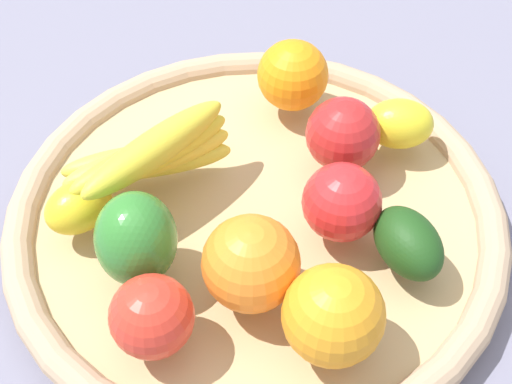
% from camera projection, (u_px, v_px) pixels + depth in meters
% --- Properties ---
extents(ground_plane, '(2.40, 2.40, 0.00)m').
position_uv_depth(ground_plane, '(256.00, 233.00, 0.75)').
color(ground_plane, slate).
rests_on(ground_plane, ground).
extents(basket, '(0.48, 0.48, 0.04)m').
position_uv_depth(basket, '(256.00, 220.00, 0.73)').
color(basket, tan).
rests_on(basket, ground_plane).
extents(banana_bunch, '(0.12, 0.17, 0.08)m').
position_uv_depth(banana_bunch, '(150.00, 156.00, 0.70)').
color(banana_bunch, yellow).
rests_on(banana_bunch, basket).
extents(orange_0, '(0.10, 0.10, 0.08)m').
position_uv_depth(orange_0, '(251.00, 263.00, 0.62)').
color(orange_0, orange).
rests_on(orange_0, basket).
extents(apple_2, '(0.10, 0.10, 0.07)m').
position_uv_depth(apple_2, '(342.00, 202.00, 0.67)').
color(apple_2, red).
rests_on(apple_2, basket).
extents(avocado, '(0.09, 0.07, 0.05)m').
position_uv_depth(avocado, '(408.00, 243.00, 0.65)').
color(avocado, '#1C4417').
rests_on(avocado, basket).
extents(apple_1, '(0.08, 0.08, 0.07)m').
position_uv_depth(apple_1, '(343.00, 134.00, 0.73)').
color(apple_1, red).
rests_on(apple_1, basket).
extents(apple_0, '(0.08, 0.08, 0.07)m').
position_uv_depth(apple_0, '(152.00, 317.00, 0.60)').
color(apple_0, red).
rests_on(apple_0, basket).
extents(orange_1, '(0.10, 0.10, 0.07)m').
position_uv_depth(orange_1, '(293.00, 75.00, 0.78)').
color(orange_1, orange).
rests_on(orange_1, basket).
extents(lemon_1, '(0.08, 0.08, 0.05)m').
position_uv_depth(lemon_1, '(399.00, 124.00, 0.75)').
color(lemon_1, yellow).
rests_on(lemon_1, basket).
extents(lemon_0, '(0.05, 0.07, 0.05)m').
position_uv_depth(lemon_0, '(79.00, 207.00, 0.68)').
color(lemon_0, yellow).
rests_on(lemon_0, basket).
extents(bell_pepper, '(0.10, 0.10, 0.09)m').
position_uv_depth(bell_pepper, '(136.00, 239.00, 0.63)').
color(bell_pepper, '#317C2E').
rests_on(bell_pepper, basket).
extents(orange_2, '(0.11, 0.11, 0.08)m').
position_uv_depth(orange_2, '(333.00, 315.00, 0.59)').
color(orange_2, orange).
rests_on(orange_2, basket).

